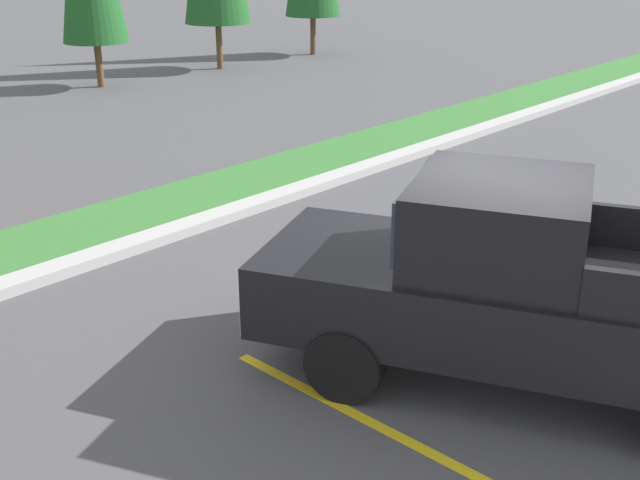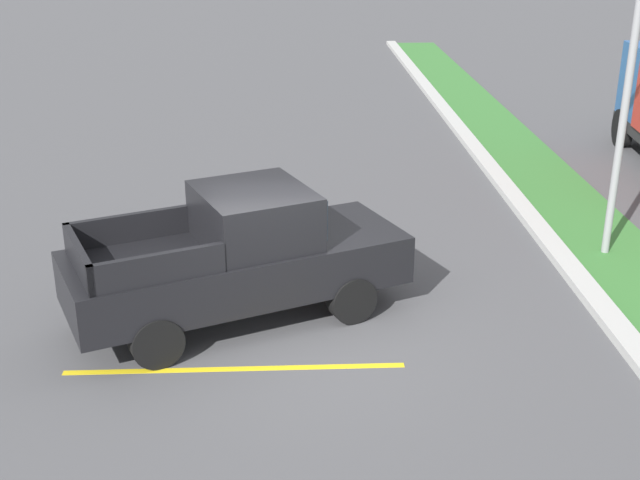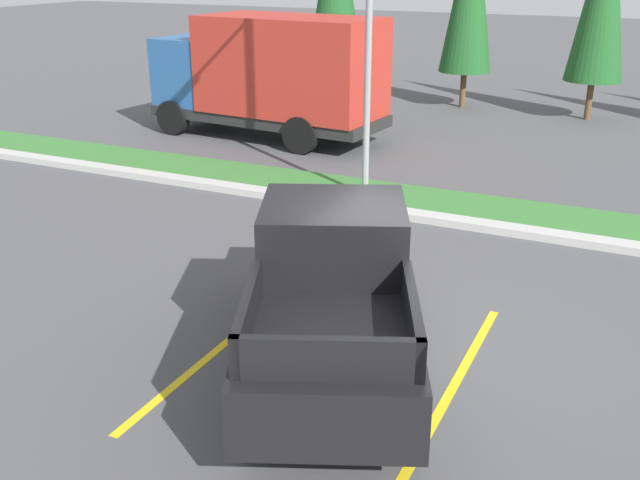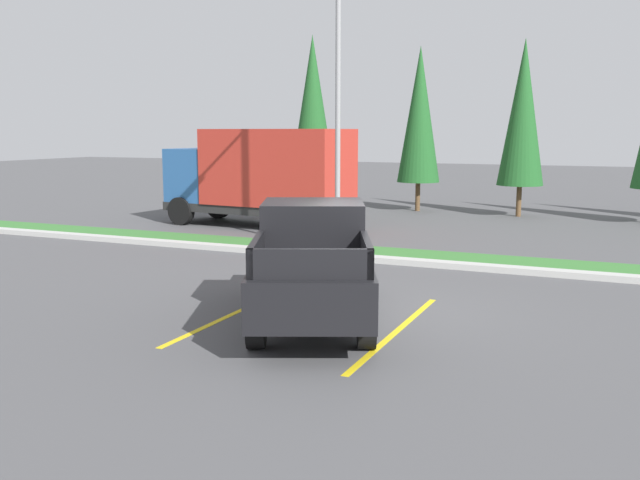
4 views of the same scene
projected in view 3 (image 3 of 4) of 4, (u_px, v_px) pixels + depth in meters
The scene contains 7 objects.
ground_plane at pixel (409, 350), 9.75m from camera, with size 120.00×120.00×0.00m, color #4C4C4F.
parking_line_near at pixel (229, 340), 10.01m from camera, with size 0.12×4.80×0.01m, color yellow.
parking_line_far at pixel (449, 394), 8.77m from camera, with size 0.12×4.80×0.01m, color yellow.
curb_strip at pixel (494, 227), 13.93m from camera, with size 56.00×0.40×0.15m, color #B2B2AD.
grass_median at pixel (506, 212), 14.87m from camera, with size 56.00×1.80×0.06m, color #387533.
pickup_truck_main at pixel (333, 290), 9.06m from camera, with size 3.79×5.54×2.10m.
cargo_truck_distant at pixel (271, 73), 20.39m from camera, with size 6.98×3.02×3.40m.
Camera 3 is at (2.58, -8.23, 4.93)m, focal length 40.94 mm.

